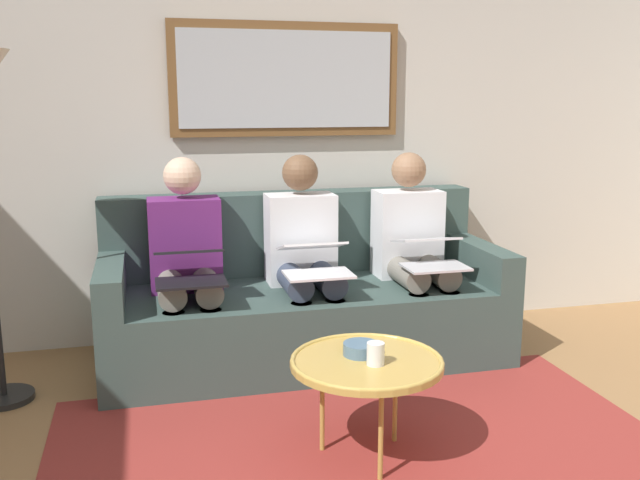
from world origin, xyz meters
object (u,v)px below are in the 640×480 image
object	(u,v)px
coffee_table	(367,363)
laptop_black	(189,265)
cup	(376,354)
laptop_white	(315,258)
laptop_silver	(430,252)
person_left	(413,247)
bowl	(361,349)
couch	(302,301)
framed_mirror	(286,79)
person_right	(187,259)
person_middle	(304,253)

from	to	relation	value
coffee_table	laptop_black	distance (m)	1.13
cup	laptop_white	distance (m)	0.98
laptop_silver	cup	bearing A→B (deg)	56.68
cup	coffee_table	bearing A→B (deg)	-71.79
person_left	bowl	bearing A→B (deg)	58.91
couch	laptop_black	world-z (taller)	couch
framed_mirror	laptop_silver	world-z (taller)	framed_mirror
laptop_white	person_right	bearing A→B (deg)	-20.35
person_left	laptop_black	distance (m)	1.30
coffee_table	laptop_black	bearing A→B (deg)	-55.24
laptop_white	coffee_table	bearing A→B (deg)	89.38
bowl	person_left	distance (m)	1.28
person_middle	coffee_table	bearing A→B (deg)	89.51
laptop_silver	bowl	bearing A→B (deg)	52.19
person_middle	laptop_black	xyz separation A→B (m)	(0.64, 0.24, 0.02)
laptop_white	person_middle	bearing A→B (deg)	-90.00
cup	person_left	distance (m)	1.37
coffee_table	laptop_silver	bearing A→B (deg)	-125.64
coffee_table	bowl	bearing A→B (deg)	-84.65
cup	person_right	distance (m)	1.37
couch	bowl	xyz separation A→B (m)	(0.02, 1.16, 0.13)
cup	laptop_white	xyz separation A→B (m)	(0.01, -0.97, 0.17)
coffee_table	laptop_black	size ratio (longest dim) A/B	1.65
person_right	framed_mirror	bearing A→B (deg)	-144.47
cup	person_right	size ratio (longest dim) A/B	0.08
cup	laptop_white	size ratio (longest dim) A/B	0.24
cup	person_middle	distance (m)	1.21
person_right	laptop_silver	bearing A→B (deg)	169.27
person_right	laptop_white	bearing A→B (deg)	159.65
person_right	bowl	bearing A→B (deg)	119.86
person_left	laptop_silver	size ratio (longest dim) A/B	3.10
framed_mirror	laptop_white	distance (m)	1.15
couch	laptop_silver	distance (m)	0.78
coffee_table	cup	bearing A→B (deg)	108.21
person_middle	laptop_silver	bearing A→B (deg)	159.25
couch	person_middle	xyz separation A→B (m)	(0.00, 0.07, 0.30)
framed_mirror	person_right	world-z (taller)	framed_mirror
framed_mirror	laptop_silver	size ratio (longest dim) A/B	3.71
coffee_table	person_right	distance (m)	1.33
laptop_silver	laptop_white	distance (m)	0.64
bowl	laptop_silver	world-z (taller)	laptop_silver
cup	laptop_black	bearing A→B (deg)	-56.05
laptop_silver	person_right	bearing A→B (deg)	-10.73
couch	person_right	size ratio (longest dim) A/B	1.93
person_left	person_middle	bearing A→B (deg)	0.00
framed_mirror	cup	xyz separation A→B (m)	(-0.01, 1.66, -1.08)
framed_mirror	bowl	xyz separation A→B (m)	(0.02, 1.54, -1.10)
person_left	laptop_silver	xyz separation A→B (m)	(0.00, 0.24, 0.02)
framed_mirror	laptop_black	distance (m)	1.32
bowl	laptop_silver	distance (m)	1.09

